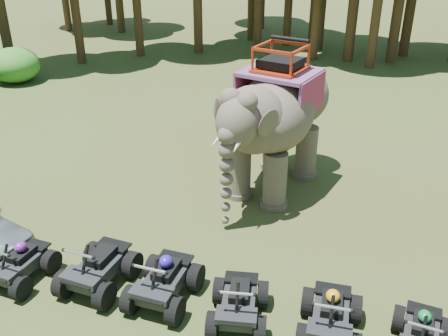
{
  "coord_description": "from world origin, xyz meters",
  "views": [
    {
      "loc": [
        3.39,
        -10.34,
        7.97
      ],
      "look_at": [
        0.0,
        1.2,
        1.9
      ],
      "focal_mm": 40.0,
      "sensor_mm": 36.0,
      "label": 1
    }
  ],
  "objects_px": {
    "atv_0": "(18,259)",
    "atv_5": "(422,330)",
    "atv_3": "(239,297)",
    "atv_2": "(164,276)",
    "elephant": "(276,119)",
    "atv_1": "(97,262)",
    "atv_4": "(331,311)"
  },
  "relations": [
    {
      "from": "atv_0",
      "to": "atv_1",
      "type": "relative_size",
      "value": 0.88
    },
    {
      "from": "atv_0",
      "to": "atv_2",
      "type": "xyz_separation_m",
      "value": [
        3.64,
        0.32,
        0.07
      ]
    },
    {
      "from": "atv_0",
      "to": "atv_3",
      "type": "height_order",
      "value": "atv_3"
    },
    {
      "from": "atv_2",
      "to": "atv_3",
      "type": "relative_size",
      "value": 1.07
    },
    {
      "from": "elephant",
      "to": "atv_4",
      "type": "bearing_deg",
      "value": -53.29
    },
    {
      "from": "atv_3",
      "to": "atv_2",
      "type": "bearing_deg",
      "value": 165.45
    },
    {
      "from": "atv_1",
      "to": "atv_2",
      "type": "relative_size",
      "value": 1.02
    },
    {
      "from": "atv_0",
      "to": "atv_2",
      "type": "relative_size",
      "value": 0.9
    },
    {
      "from": "atv_1",
      "to": "atv_5",
      "type": "distance_m",
      "value": 7.25
    },
    {
      "from": "atv_1",
      "to": "atv_4",
      "type": "height_order",
      "value": "atv_1"
    },
    {
      "from": "atv_2",
      "to": "atv_5",
      "type": "distance_m",
      "value": 5.56
    },
    {
      "from": "atv_2",
      "to": "atv_0",
      "type": "bearing_deg",
      "value": -172.23
    },
    {
      "from": "atv_0",
      "to": "atv_4",
      "type": "relative_size",
      "value": 0.93
    },
    {
      "from": "atv_1",
      "to": "atv_2",
      "type": "xyz_separation_m",
      "value": [
        1.69,
        -0.02,
        -0.01
      ]
    },
    {
      "from": "atv_0",
      "to": "elephant",
      "type": "bearing_deg",
      "value": 57.77
    },
    {
      "from": "atv_1",
      "to": "atv_5",
      "type": "xyz_separation_m",
      "value": [
        7.25,
        -0.03,
        -0.1
      ]
    },
    {
      "from": "atv_5",
      "to": "elephant",
      "type": "bearing_deg",
      "value": 131.88
    },
    {
      "from": "elephant",
      "to": "atv_5",
      "type": "height_order",
      "value": "elephant"
    },
    {
      "from": "atv_2",
      "to": "atv_4",
      "type": "bearing_deg",
      "value": 1.97
    },
    {
      "from": "atv_0",
      "to": "atv_3",
      "type": "distance_m",
      "value": 5.45
    },
    {
      "from": "atv_5",
      "to": "atv_4",
      "type": "bearing_deg",
      "value": -171.4
    },
    {
      "from": "atv_2",
      "to": "atv_5",
      "type": "xyz_separation_m",
      "value": [
        5.56,
        -0.0,
        -0.09
      ]
    },
    {
      "from": "atv_5",
      "to": "atv_3",
      "type": "bearing_deg",
      "value": -170.29
    },
    {
      "from": "atv_2",
      "to": "atv_4",
      "type": "distance_m",
      "value": 3.77
    },
    {
      "from": "atv_3",
      "to": "atv_1",
      "type": "bearing_deg",
      "value": 167.55
    },
    {
      "from": "elephant",
      "to": "atv_1",
      "type": "height_order",
      "value": "elephant"
    },
    {
      "from": "atv_1",
      "to": "elephant",
      "type": "bearing_deg",
      "value": 69.08
    },
    {
      "from": "atv_1",
      "to": "atv_5",
      "type": "height_order",
      "value": "atv_1"
    },
    {
      "from": "atv_2",
      "to": "atv_3",
      "type": "distance_m",
      "value": 1.82
    },
    {
      "from": "atv_0",
      "to": "atv_5",
      "type": "bearing_deg",
      "value": 7.16
    },
    {
      "from": "elephant",
      "to": "atv_3",
      "type": "bearing_deg",
      "value": -70.34
    },
    {
      "from": "atv_1",
      "to": "atv_3",
      "type": "xyz_separation_m",
      "value": [
        3.5,
        -0.19,
        -0.06
      ]
    }
  ]
}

